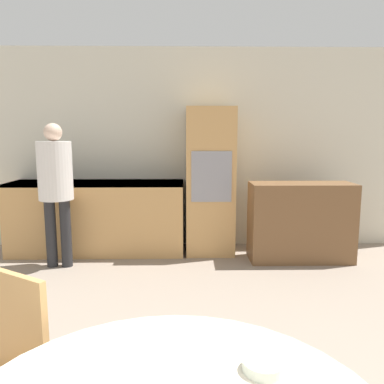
{
  "coord_description": "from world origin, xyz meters",
  "views": [
    {
      "loc": [
        -0.09,
        0.22,
        1.48
      ],
      "look_at": [
        -0.04,
        2.81,
        1.09
      ],
      "focal_mm": 35.0,
      "sensor_mm": 36.0,
      "label": 1
    }
  ],
  "objects": [
    {
      "name": "bowl_near",
      "position": [
        0.16,
        1.31,
        0.75
      ],
      "size": [
        0.13,
        0.13,
        0.04
      ],
      "color": "silver",
      "rests_on": "dining_table"
    },
    {
      "name": "oven_unit",
      "position": [
        0.22,
        4.88,
        0.91
      ],
      "size": [
        0.59,
        0.59,
        1.82
      ],
      "color": "tan",
      "rests_on": "ground_plane"
    },
    {
      "name": "wall_back",
      "position": [
        0.0,
        5.22,
        1.3
      ],
      "size": [
        6.26,
        0.05,
        2.6
      ],
      "color": "beige",
      "rests_on": "ground_plane"
    },
    {
      "name": "person_standing",
      "position": [
        -1.52,
        4.34,
        0.99
      ],
      "size": [
        0.37,
        0.37,
        1.61
      ],
      "color": "#262628",
      "rests_on": "ground_plane"
    },
    {
      "name": "sideboard",
      "position": [
        1.28,
        4.52,
        0.46
      ],
      "size": [
        1.2,
        0.45,
        0.93
      ],
      "color": "brown",
      "rests_on": "ground_plane"
    },
    {
      "name": "kitchen_counter",
      "position": [
        -1.2,
        4.87,
        0.47
      ],
      "size": [
        2.17,
        0.6,
        0.9
      ],
      "color": "tan",
      "rests_on": "ground_plane"
    }
  ]
}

